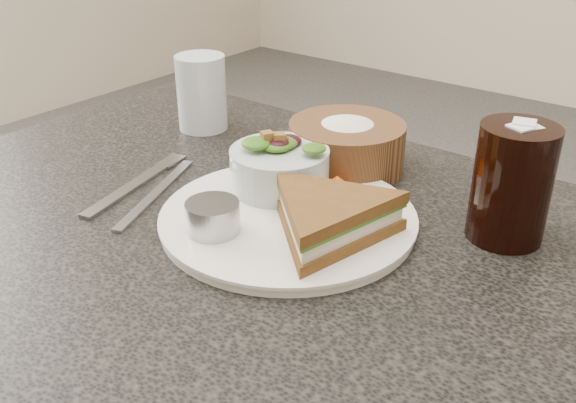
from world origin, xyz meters
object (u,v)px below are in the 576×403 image
(cola_glass, at_px, (513,179))
(water_glass, at_px, (202,93))
(dinner_plate, at_px, (288,219))
(dressing_ramekin, at_px, (213,217))
(sandwich, at_px, (328,218))
(salad_bowl, at_px, (279,162))
(bread_basket, at_px, (347,138))

(cola_glass, bearing_deg, water_glass, 175.58)
(dinner_plate, xyz_separation_m, water_glass, (-0.31, 0.17, 0.05))
(dressing_ramekin, xyz_separation_m, water_glass, (-0.27, 0.25, 0.03))
(sandwich, distance_m, cola_glass, 0.21)
(dressing_ramekin, bearing_deg, salad_bowl, 94.41)
(salad_bowl, bearing_deg, water_glass, 154.76)
(dinner_plate, bearing_deg, bread_basket, 100.62)
(salad_bowl, height_order, dressing_ramekin, salad_bowl)
(cola_glass, bearing_deg, dinner_plate, -149.12)
(bread_basket, bearing_deg, dinner_plate, -79.38)
(dressing_ramekin, bearing_deg, sandwich, 32.20)
(sandwich, bearing_deg, dressing_ramekin, -104.86)
(cola_glass, relative_size, water_glass, 1.23)
(dinner_plate, height_order, salad_bowl, salad_bowl)
(sandwich, height_order, dressing_ramekin, sandwich)
(sandwich, xyz_separation_m, water_glass, (-0.38, 0.19, 0.02))
(water_glass, bearing_deg, dinner_plate, -28.96)
(water_glass, bearing_deg, bread_basket, 1.74)
(dinner_plate, xyz_separation_m, cola_glass, (0.22, 0.13, 0.07))
(sandwich, height_order, cola_glass, cola_glass)
(salad_bowl, relative_size, water_glass, 1.06)
(dinner_plate, relative_size, dressing_ramekin, 4.94)
(dressing_ramekin, bearing_deg, bread_basket, 88.20)
(dressing_ramekin, xyz_separation_m, bread_basket, (0.01, 0.26, 0.01))
(sandwich, relative_size, bread_basket, 1.14)
(dinner_plate, height_order, sandwich, sandwich)
(salad_bowl, height_order, bread_basket, bread_basket)
(dinner_plate, relative_size, sandwich, 1.64)
(bread_basket, distance_m, water_glass, 0.27)
(bread_basket, relative_size, water_glass, 1.35)
(dinner_plate, height_order, water_glass, water_glass)
(dressing_ramekin, height_order, cola_glass, cola_glass)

